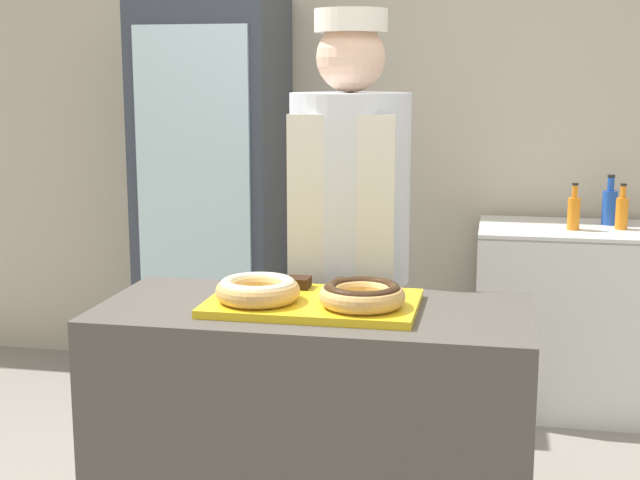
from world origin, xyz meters
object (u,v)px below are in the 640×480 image
Objects in this scene: brownie_back_right at (346,285)px; bottle_blue at (610,205)px; donut_light_glaze at (258,289)px; bottle_orange_b at (574,212)px; beverage_fridge at (214,196)px; brownie_back_left at (298,282)px; serving_tray at (313,303)px; baker_person at (349,259)px; donut_chocolate_glaze at (362,294)px; chest_freezer at (567,317)px; bottle_orange at (622,212)px.

bottle_blue is at bearing 61.30° from brownie_back_right.
donut_light_glaze is 2.02m from bottle_orange_b.
bottle_orange_b is at bearing -1.98° from beverage_fridge.
bottle_orange_b reaches higher than brownie_back_left.
bottle_orange_b reaches higher than brownie_back_right.
serving_tray is 0.15m from brownie_back_right.
bottle_blue is at bearing 52.70° from baker_person.
donut_chocolate_glaze is 1.89m from bottle_orange_b.
baker_person is 1.56m from chest_freezer.
donut_light_glaze is 1.16× the size of bottle_orange.
bottle_orange_b is at bearing 53.95° from baker_person.
baker_person is 1.68m from bottle_blue.
chest_freezer is (0.71, 1.82, -0.52)m from donut_chocolate_glaze.
baker_person reaches higher than brownie_back_left.
brownie_back_left is 0.33× the size of bottle_orange_b.
baker_person is (-0.06, 0.41, -0.01)m from brownie_back_right.
bottle_orange_b is at bearing 63.29° from serving_tray.
baker_person is 8.49× the size of bottle_orange.
brownie_back_right is 0.42m from baker_person.
serving_tray is at bearing -121.38° from bottle_orange.
bottle_orange is at bearing 48.91° from baker_person.
brownie_back_left is at bearing -63.99° from beverage_fridge.
brownie_back_left is 1.95m from chest_freezer.
brownie_back_right reaches higher than chest_freezer.
chest_freezer is (1.01, 1.82, -0.52)m from donut_light_glaze.
donut_chocolate_glaze is at bearing -111.90° from bottle_orange_b.
brownie_back_right is (-0.08, 0.18, -0.02)m from donut_chocolate_glaze.
bottle_orange reaches higher than brownie_back_left.
donut_light_glaze is 2.27m from bottle_blue.
beverage_fridge reaches higher than baker_person.
bottle_orange_b is (0.78, 1.57, 0.01)m from brownie_back_right.
brownie_back_left reaches higher than chest_freezer.
brownie_back_left is 1.83m from bottle_orange_b.
baker_person is 2.05× the size of chest_freezer.
baker_person reaches higher than donut_chocolate_glaze.
donut_light_glaze reaches higher than chest_freezer.
donut_chocolate_glaze is 1.14× the size of bottle_orange_b.
bottle_orange_b is (-0.22, -0.06, 0.00)m from bottle_orange.
donut_chocolate_glaze is at bearing -114.49° from bottle_blue.
brownie_back_right is 0.04× the size of baker_person.
serving_tray is 2.15m from bottle_blue.
donut_chocolate_glaze is 0.14× the size of baker_person.
chest_freezer is at bearing 90.50° from bottle_orange_b.
donut_chocolate_glaze is 3.43× the size of brownie_back_left.
bottle_orange is at bearing 63.03° from donut_chocolate_glaze.
chest_freezer is 0.56m from bottle_orange.
bottle_orange_b reaches higher than chest_freezer.
bottle_blue is (0.88, 1.94, -0.00)m from donut_chocolate_glaze.
bottle_orange_b reaches higher than donut_chocolate_glaze.
beverage_fridge is at bearing 178.02° from bottle_orange_b.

